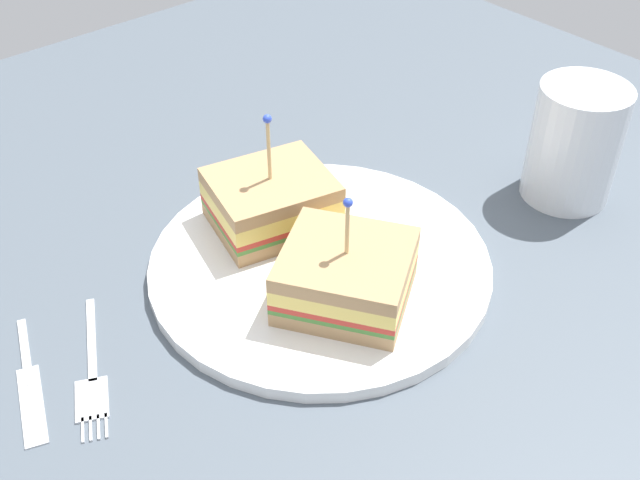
# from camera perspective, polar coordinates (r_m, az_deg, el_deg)

# --- Properties ---
(ground_plane) EXTENTS (1.06, 1.06, 0.02)m
(ground_plane) POSITION_cam_1_polar(r_m,az_deg,el_deg) (0.63, 0.00, -2.87)
(ground_plane) COLOR #4C5660
(plate) EXTENTS (0.27, 0.27, 0.01)m
(plate) POSITION_cam_1_polar(r_m,az_deg,el_deg) (0.62, 0.00, -1.81)
(plate) COLOR white
(plate) RESTS_ON ground_plane
(sandwich_half_front) EXTENTS (0.13, 0.12, 0.09)m
(sandwich_half_front) POSITION_cam_1_polar(r_m,az_deg,el_deg) (0.57, 1.93, -2.65)
(sandwich_half_front) COLOR tan
(sandwich_half_front) RESTS_ON plate
(sandwich_half_back) EXTENTS (0.10, 0.11, 0.10)m
(sandwich_half_back) POSITION_cam_1_polar(r_m,az_deg,el_deg) (0.64, -3.33, 3.02)
(sandwich_half_back) COLOR tan
(sandwich_half_back) RESTS_ON plate
(drink_glass) EXTENTS (0.08, 0.08, 0.11)m
(drink_glass) POSITION_cam_1_polar(r_m,az_deg,el_deg) (0.71, 18.20, 6.47)
(drink_glass) COLOR gold
(drink_glass) RESTS_ON ground_plane
(fork) EXTENTS (0.12, 0.07, 0.00)m
(fork) POSITION_cam_1_polar(r_m,az_deg,el_deg) (0.56, -16.42, -9.89)
(fork) COLOR silver
(fork) RESTS_ON ground_plane
(knife) EXTENTS (0.12, 0.05, 0.00)m
(knife) POSITION_cam_1_polar(r_m,az_deg,el_deg) (0.57, -20.66, -9.94)
(knife) COLOR silver
(knife) RESTS_ON ground_plane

